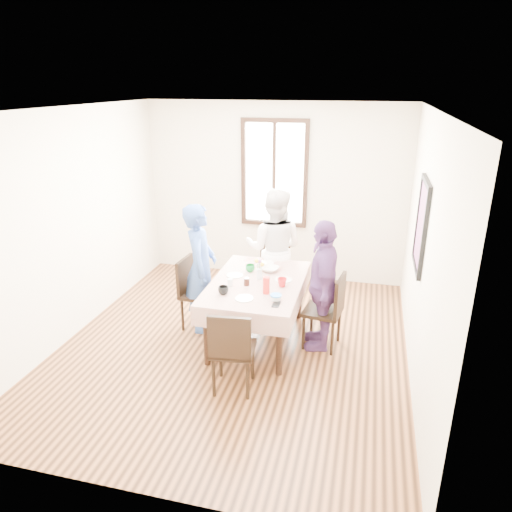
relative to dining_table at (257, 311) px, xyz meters
name	(u,v)px	position (x,y,z in m)	size (l,w,h in m)	color
ground	(234,344)	(-0.23, -0.20, -0.38)	(4.50, 4.50, 0.00)	black
back_wall	(274,193)	(-0.23, 2.05, 0.98)	(4.00, 4.00, 0.00)	beige
right_wall	(424,253)	(1.77, -0.20, 0.98)	(4.50, 4.50, 0.00)	beige
window_frame	(274,174)	(-0.23, 2.03, 1.27)	(1.02, 0.06, 1.62)	black
window_pane	(274,173)	(-0.23, 2.04, 1.27)	(0.90, 0.02, 1.50)	white
art_poster	(422,225)	(1.75, 0.10, 1.18)	(0.04, 0.76, 0.96)	red
dining_table	(257,311)	(0.00, 0.00, 0.00)	(0.93, 1.45, 0.75)	black
tablecloth	(257,282)	(0.00, 0.00, 0.38)	(1.05, 1.57, 0.01)	#621608
chair_left	(200,294)	(-0.78, 0.14, 0.08)	(0.42, 0.42, 0.91)	black
chair_right	(323,311)	(0.78, 0.05, 0.08)	(0.42, 0.42, 0.91)	black
chair_far	(274,274)	(0.00, 1.00, 0.08)	(0.42, 0.42, 0.91)	black
chair_near	(233,349)	(0.00, -1.00, 0.08)	(0.42, 0.42, 0.91)	black
person_left	(200,268)	(-0.75, 0.14, 0.43)	(0.59, 0.39, 1.62)	#34549B
person_far	(274,249)	(0.00, 0.98, 0.45)	(0.81, 0.63, 1.66)	white
person_right	(322,285)	(0.75, 0.05, 0.40)	(0.91, 0.38, 1.55)	#573269
mug_black	(223,290)	(-0.28, -0.42, 0.43)	(0.11, 0.11, 0.09)	black
mug_flag	(282,282)	(0.31, -0.06, 0.44)	(0.11, 0.11, 0.10)	red
mug_green	(250,268)	(-0.16, 0.28, 0.43)	(0.11, 0.11, 0.09)	#0C7226
serving_bowl	(270,269)	(0.08, 0.35, 0.41)	(0.22, 0.22, 0.05)	white
juice_carton	(266,285)	(0.18, -0.29, 0.48)	(0.06, 0.06, 0.19)	red
butter_tub	(276,298)	(0.31, -0.43, 0.41)	(0.11, 0.11, 0.05)	white
jam_jar	(247,282)	(-0.09, -0.13, 0.43)	(0.06, 0.06, 0.09)	black
drinking_glass	(230,282)	(-0.27, -0.20, 0.43)	(0.06, 0.06, 0.09)	silver
smartphone	(276,304)	(0.34, -0.53, 0.39)	(0.08, 0.15, 0.01)	black
flower_vase	(259,274)	(0.01, 0.08, 0.45)	(0.06, 0.06, 0.13)	silver
plate_left	(235,275)	(-0.30, 0.10, 0.39)	(0.20, 0.20, 0.01)	white
plate_right	(283,280)	(0.29, 0.11, 0.39)	(0.20, 0.20, 0.01)	white
plate_far	(266,263)	(-0.02, 0.59, 0.39)	(0.20, 0.20, 0.01)	white
plate_near	(244,298)	(-0.03, -0.48, 0.39)	(0.20, 0.20, 0.01)	white
butter_lid	(276,295)	(0.31, -0.43, 0.45)	(0.12, 0.12, 0.01)	blue
flower_bunch	(259,265)	(0.01, 0.08, 0.56)	(0.09, 0.09, 0.10)	yellow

